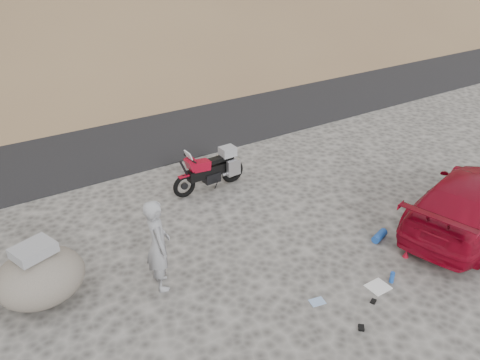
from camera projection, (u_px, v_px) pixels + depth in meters
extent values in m
plane|color=#43413E|center=(278.00, 264.00, 9.79)|extent=(140.00, 140.00, 0.00)
cube|color=black|center=(125.00, 128.00, 16.46)|extent=(120.00, 7.00, 0.05)
torus|color=black|center=(184.00, 186.00, 12.10)|extent=(0.64, 0.14, 0.64)
cylinder|color=black|center=(184.00, 186.00, 12.10)|extent=(0.20, 0.07, 0.19)
torus|color=black|center=(232.00, 171.00, 12.86)|extent=(0.68, 0.16, 0.68)
cylinder|color=black|center=(232.00, 171.00, 12.86)|extent=(0.22, 0.09, 0.21)
cylinder|color=black|center=(186.00, 173.00, 11.97)|extent=(0.36, 0.07, 0.79)
cylinder|color=black|center=(190.00, 159.00, 11.86)|extent=(0.07, 0.60, 0.04)
cube|color=black|center=(208.00, 171.00, 12.37)|extent=(1.17, 0.28, 0.29)
cube|color=black|center=(211.00, 177.00, 12.51)|extent=(0.45, 0.31, 0.27)
cube|color=maroon|center=(200.00, 165.00, 12.14)|extent=(0.52, 0.31, 0.30)
cube|color=maroon|center=(191.00, 164.00, 11.95)|extent=(0.31, 0.34, 0.34)
cube|color=silver|center=(189.00, 156.00, 11.80)|extent=(0.13, 0.30, 0.25)
cube|color=black|center=(216.00, 160.00, 12.36)|extent=(0.54, 0.23, 0.12)
cube|color=black|center=(227.00, 158.00, 12.57)|extent=(0.35, 0.19, 0.10)
cube|color=silver|center=(234.00, 168.00, 12.50)|extent=(0.39, 0.13, 0.44)
cube|color=silver|center=(223.00, 161.00, 12.86)|extent=(0.39, 0.13, 0.44)
cube|color=gray|center=(228.00, 151.00, 12.49)|extent=(0.42, 0.35, 0.25)
cube|color=maroon|center=(184.00, 176.00, 11.96)|extent=(0.30, 0.13, 0.04)
cylinder|color=black|center=(217.00, 184.00, 12.48)|extent=(0.03, 0.20, 0.35)
cylinder|color=silver|center=(229.00, 172.00, 12.63)|extent=(0.45, 0.11, 0.12)
imported|color=gray|center=(162.00, 284.00, 9.24)|extent=(0.59, 0.78, 1.92)
imported|color=maroon|center=(464.00, 225.00, 11.07)|extent=(4.88, 2.95, 1.32)
ellipsoid|color=#58524B|center=(40.00, 277.00, 8.62)|extent=(1.78, 1.57, 1.05)
cube|color=gray|center=(33.00, 251.00, 8.33)|extent=(0.78, 0.69, 0.18)
ellipsoid|color=#58524B|center=(19.00, 289.00, 8.78)|extent=(0.97, 0.93, 0.46)
cube|color=white|center=(378.00, 287.00, 9.16)|extent=(0.42, 0.38, 0.01)
cylinder|color=#1B4AA7|center=(379.00, 236.00, 10.54)|extent=(0.48, 0.31, 0.18)
cylinder|color=#1B4AA7|center=(392.00, 277.00, 9.24)|extent=(0.11, 0.11, 0.24)
cone|color=#B00B22|center=(406.00, 254.00, 9.97)|extent=(0.13, 0.13, 0.16)
cube|color=black|center=(373.00, 301.00, 8.79)|extent=(0.15, 0.13, 0.04)
cube|color=black|center=(361.00, 328.00, 8.20)|extent=(0.17, 0.17, 0.05)
cube|color=#88A6D2|center=(317.00, 302.00, 8.80)|extent=(0.32, 0.26, 0.01)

